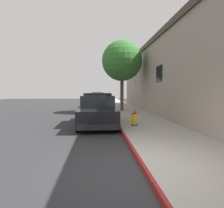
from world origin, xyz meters
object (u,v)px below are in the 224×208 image
fire_hydrant (134,118)px  street_tree (122,61)px  parked_car_silver_ahead (98,100)px  parked_car_dark_far (97,97)px  police_cruiser (98,111)px

fire_hydrant → street_tree: 7.86m
fire_hydrant → street_tree: size_ratio=0.13×
parked_car_silver_ahead → parked_car_dark_far: same height
parked_car_dark_far → fire_hydrant: (1.74, -22.49, -0.25)m
police_cruiser → parked_car_silver_ahead: 10.96m
police_cruiser → fire_hydrant: 2.10m
fire_hydrant → street_tree: bearing=87.7°
police_cruiser → parked_car_dark_far: size_ratio=1.00×
police_cruiser → parked_car_dark_far: 21.35m
street_tree → fire_hydrant: bearing=-92.3°
fire_hydrant → parked_car_silver_ahead: bearing=98.1°
police_cruiser → fire_hydrant: police_cruiser is taller
parked_car_dark_far → street_tree: (2.02, -15.59, 3.50)m
parked_car_dark_far → fire_hydrant: parked_car_dark_far is taller
street_tree → parked_car_silver_ahead: bearing=111.1°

